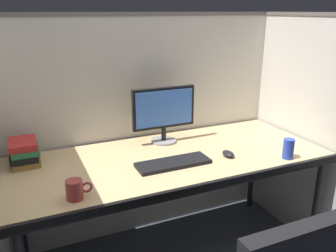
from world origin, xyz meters
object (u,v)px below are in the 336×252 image
keyboard_main (173,163)px  book_stack (24,152)px  soda_can (288,149)px  monitor_center (164,111)px  computer_mouse (228,154)px  coffee_mug (75,190)px  desk (172,165)px

keyboard_main → book_stack: book_stack is taller
soda_can → monitor_center: bearing=135.9°
computer_mouse → keyboard_main: bearing=176.1°
coffee_mug → computer_mouse: bearing=8.1°
book_stack → coffee_mug: 0.56m
keyboard_main → book_stack: (-0.77, 0.37, 0.06)m
keyboard_main → computer_mouse: computer_mouse is taller
book_stack → monitor_center: bearing=-0.3°
monitor_center → keyboard_main: monitor_center is taller
keyboard_main → soda_can: size_ratio=3.52×
keyboard_main → coffee_mug: size_ratio=3.41×
monitor_center → computer_mouse: monitor_center is taller
monitor_center → desk: bearing=-102.4°
monitor_center → soda_can: size_ratio=3.52×
keyboard_main → coffee_mug: (-0.58, -0.16, 0.04)m
monitor_center → keyboard_main: 0.43m
computer_mouse → soda_can: (0.31, -0.17, 0.04)m
computer_mouse → book_stack: 1.20m
computer_mouse → coffee_mug: (-0.94, -0.13, 0.03)m
desk → book_stack: size_ratio=8.69×
keyboard_main → monitor_center: bearing=74.9°
desk → soda_can: soda_can is taller
keyboard_main → coffee_mug: bearing=-164.8°
desk → keyboard_main: size_ratio=4.42×
soda_can → desk: bearing=154.9°
monitor_center → keyboard_main: size_ratio=1.00×
coffee_mug → soda_can: bearing=-1.6°
desk → coffee_mug: bearing=-157.2°
book_stack → computer_mouse: bearing=-19.0°
desk → computer_mouse: bearing=-22.0°
soda_can → book_stack: book_stack is taller
monitor_center → book_stack: monitor_center is taller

